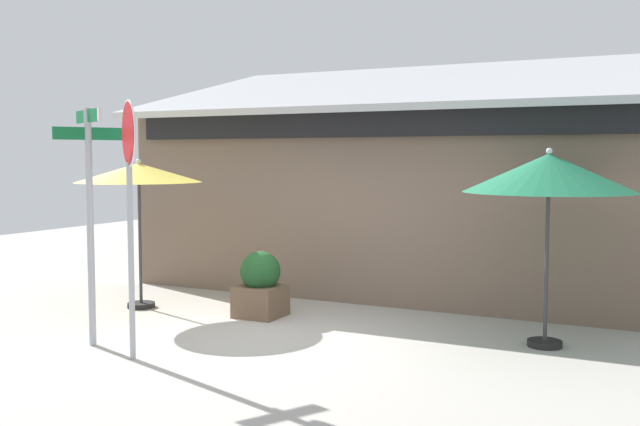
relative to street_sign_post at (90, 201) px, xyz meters
The scene contains 7 objects.
ground_plane 3.06m from the street_sign_post, 36.87° to the left, with size 28.00×28.00×0.10m, color #ADA8A0.
cafe_building 6.55m from the street_sign_post, 71.25° to the left, with size 9.78×5.16×4.42m.
street_sign_post is the anchor object (origin of this frame).
stop_sign 0.99m from the street_sign_post, 17.02° to the right, with size 0.63×0.51×3.10m.
patio_umbrella_mustard_left 2.38m from the street_sign_post, 115.38° to the left, with size 2.00×2.00×2.40m.
patio_umbrella_forest_green_center 5.83m from the street_sign_post, 25.85° to the left, with size 2.15×2.15×2.54m.
sidewalk_planter 2.99m from the street_sign_post, 66.58° to the left, with size 0.67×0.67×1.00m.
Camera 1 is at (4.86, -8.44, 2.43)m, focal length 41.11 mm.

